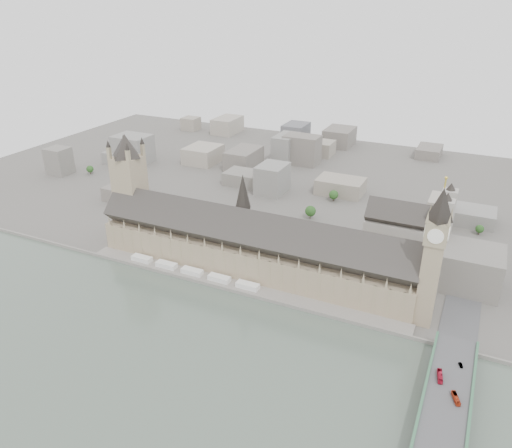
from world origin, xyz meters
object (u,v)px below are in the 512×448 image
at_px(victoria_tower, 130,184).
at_px(westminster_bridge, 442,426).
at_px(elizabeth_tower, 434,248).
at_px(red_bus_south, 456,398).
at_px(car_silver, 461,365).
at_px(westminster_abbey, 409,233).
at_px(red_bus_north, 440,376).
at_px(palace_of_westminster, 251,247).

bearing_deg(victoria_tower, westminster_bridge, -21.78).
distance_m(elizabeth_tower, westminster_bridge, 111.81).
bearing_deg(red_bus_south, car_silver, 68.13).
bearing_deg(westminster_bridge, westminster_abbey, 105.64).
bearing_deg(red_bus_north, red_bus_south, -64.69).
height_order(red_bus_north, red_bus_south, red_bus_north).
distance_m(red_bus_north, red_bus_south, 17.02).
distance_m(palace_of_westminster, red_bus_north, 174.61).
relative_size(red_bus_north, car_silver, 2.53).
distance_m(palace_of_westminster, westminster_bridge, 195.05).
bearing_deg(red_bus_north, westminster_abbey, 96.55).
bearing_deg(westminster_abbey, car_silver, -67.98).
relative_size(red_bus_south, car_silver, 2.29).
height_order(westminster_abbey, red_bus_south, westminster_abbey).
bearing_deg(victoria_tower, westminster_abbey, 16.50).
height_order(westminster_abbey, red_bus_north, westminster_abbey).
distance_m(palace_of_westminster, westminster_abbey, 134.09).
bearing_deg(red_bus_south, westminster_abbey, 86.57).
height_order(elizabeth_tower, red_bus_south, elizabeth_tower).
xyz_separation_m(elizabeth_tower, red_bus_south, (28.12, -79.29, -46.44)).
distance_m(westminster_bridge, car_silver, 46.50).
height_order(elizabeth_tower, car_silver, elizabeth_tower).
height_order(westminster_bridge, westminster_abbey, westminster_abbey).
bearing_deg(westminster_bridge, red_bus_north, 100.76).
xyz_separation_m(victoria_tower, red_bus_north, (278.28, -83.41, -43.41)).
height_order(palace_of_westminster, red_bus_north, palace_of_westminster).
relative_size(victoria_tower, westminster_bridge, 0.31).
distance_m(westminster_bridge, red_bus_north, 31.35).
bearing_deg(red_bus_north, car_silver, 48.02).
bearing_deg(car_silver, palace_of_westminster, 138.69).
height_order(palace_of_westminster, car_silver, palace_of_westminster).
xyz_separation_m(palace_of_westminster, victoria_tower, (-122.00, 6.30, 32.50)).
bearing_deg(elizabeth_tower, palace_of_westminster, 175.15).
relative_size(palace_of_westminster, car_silver, 60.30).
height_order(victoria_tower, red_bus_north, victoria_tower).
xyz_separation_m(westminster_bridge, westminster_abbey, (-51.08, 182.50, 19.96)).
height_order(westminster_abbey, car_silver, westminster_abbey).
distance_m(elizabeth_tower, red_bus_south, 96.09).
bearing_deg(westminster_abbey, palace_of_westminster, -145.83).
bearing_deg(palace_of_westminster, red_bus_north, -26.26).
xyz_separation_m(westminster_abbey, car_silver, (55.24, -136.56, -14.11)).
bearing_deg(red_bus_south, westminster_bridge, -126.06).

